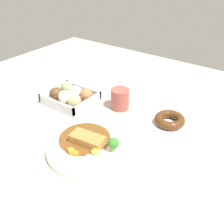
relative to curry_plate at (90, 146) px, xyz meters
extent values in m
plane|color=#B2A893|center=(0.05, -0.04, -0.01)|extent=(1.60, 1.60, 0.00)
cylinder|color=white|center=(0.00, 0.00, 0.00)|extent=(0.26, 0.26, 0.02)
cylinder|color=brown|center=(0.03, -0.01, 0.01)|extent=(0.16, 0.16, 0.01)
cube|color=#A87538|center=(0.01, 0.00, 0.02)|extent=(0.11, 0.06, 0.02)
cylinder|color=white|center=(-0.04, 0.02, 0.01)|extent=(0.05, 0.05, 0.00)
ellipsoid|color=yellow|center=(-0.04, 0.02, 0.02)|extent=(0.02, 0.02, 0.01)
cylinder|color=#8CB766|center=(-0.07, -0.02, 0.01)|extent=(0.01, 0.01, 0.02)
sphere|color=#387A2D|center=(-0.07, -0.02, 0.03)|extent=(0.03, 0.03, 0.03)
cube|color=orange|center=(0.00, 0.06, 0.01)|extent=(0.01, 0.01, 0.01)
cube|color=orange|center=(0.02, 0.06, 0.01)|extent=(0.02, 0.02, 0.02)
cube|color=orange|center=(0.02, 0.06, 0.01)|extent=(0.02, 0.02, 0.01)
cube|color=silver|center=(0.24, -0.17, -0.01)|extent=(0.18, 0.16, 0.01)
cube|color=silver|center=(0.16, -0.17, 0.01)|extent=(0.01, 0.16, 0.03)
cube|color=silver|center=(0.33, -0.17, 0.01)|extent=(0.01, 0.16, 0.03)
cube|color=silver|center=(0.24, -0.25, 0.01)|extent=(0.18, 0.01, 0.03)
cube|color=silver|center=(0.24, -0.10, 0.01)|extent=(0.18, 0.01, 0.03)
sphere|color=#9E6B3D|center=(0.19, -0.21, 0.02)|extent=(0.05, 0.05, 0.05)
sphere|color=silver|center=(0.24, -0.20, 0.02)|extent=(0.05, 0.05, 0.05)
sphere|color=#84A860|center=(0.29, -0.20, 0.02)|extent=(0.05, 0.05, 0.05)
sphere|color=#DBB77A|center=(0.20, -0.14, 0.02)|extent=(0.05, 0.05, 0.05)
sphere|color=#EFE5C6|center=(0.25, -0.15, 0.02)|extent=(0.05, 0.05, 0.05)
sphere|color=brown|center=(0.29, -0.14, 0.02)|extent=(0.05, 0.05, 0.05)
cube|color=white|center=(-0.13, -0.26, -0.01)|extent=(0.15, 0.15, 0.00)
torus|color=#4C2B14|center=(-0.13, -0.26, 0.00)|extent=(0.11, 0.11, 0.03)
cylinder|color=#9E4C42|center=(0.06, -0.25, 0.03)|extent=(0.07, 0.07, 0.08)
camera|label=1|loc=(-0.41, 0.45, 0.50)|focal=41.67mm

